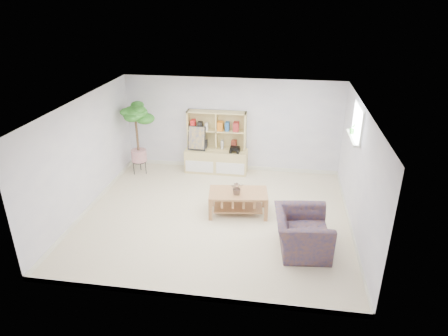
# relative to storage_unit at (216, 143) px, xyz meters

# --- Properties ---
(floor) EXTENTS (5.50, 5.00, 0.01)m
(floor) POSITION_rel_storage_unit_xyz_m (0.36, -2.24, -0.80)
(floor) COLOR beige
(floor) RESTS_ON ground
(ceiling) EXTENTS (5.50, 5.00, 0.01)m
(ceiling) POSITION_rel_storage_unit_xyz_m (0.36, -2.24, 1.60)
(ceiling) COLOR silver
(ceiling) RESTS_ON walls
(walls) EXTENTS (5.51, 5.01, 2.40)m
(walls) POSITION_rel_storage_unit_xyz_m (0.36, -2.24, 0.40)
(walls) COLOR white
(walls) RESTS_ON floor
(baseboard) EXTENTS (5.50, 5.00, 0.10)m
(baseboard) POSITION_rel_storage_unit_xyz_m (0.36, -2.24, -0.75)
(baseboard) COLOR white
(baseboard) RESTS_ON floor
(window) EXTENTS (0.10, 0.98, 0.68)m
(window) POSITION_rel_storage_unit_xyz_m (3.09, -1.64, 1.20)
(window) COLOR silver
(window) RESTS_ON walls
(window_sill) EXTENTS (0.14, 1.00, 0.04)m
(window_sill) POSITION_rel_storage_unit_xyz_m (3.03, -1.64, 0.88)
(window_sill) COLOR white
(window_sill) RESTS_ON walls
(storage_unit) EXTENTS (1.59, 0.54, 1.59)m
(storage_unit) POSITION_rel_storage_unit_xyz_m (0.00, 0.00, 0.00)
(storage_unit) COLOR #D7BE6F
(storage_unit) RESTS_ON floor
(poster) EXTENTS (0.46, 0.13, 0.63)m
(poster) POSITION_rel_storage_unit_xyz_m (-0.49, -0.07, 0.12)
(poster) COLOR yellow
(poster) RESTS_ON storage_unit
(toy_truck) EXTENTS (0.35, 0.25, 0.18)m
(toy_truck) POSITION_rel_storage_unit_xyz_m (0.49, -0.10, -0.11)
(toy_truck) COLOR black
(toy_truck) RESTS_ON storage_unit
(coffee_table) EXTENTS (1.28, 0.80, 0.50)m
(coffee_table) POSITION_rel_storage_unit_xyz_m (0.81, -2.04, -0.55)
(coffee_table) COLOR olive
(coffee_table) RESTS_ON floor
(table_plant) EXTENTS (0.29, 0.26, 0.30)m
(table_plant) POSITION_rel_storage_unit_xyz_m (0.80, -2.13, -0.15)
(table_plant) COLOR #2A752B
(table_plant) RESTS_ON coffee_table
(floor_tree) EXTENTS (0.83, 0.83, 1.85)m
(floor_tree) POSITION_rel_storage_unit_xyz_m (-1.94, -0.39, 0.13)
(floor_tree) COLOR #27701C
(floor_tree) RESTS_ON floor
(armchair) EXTENTS (1.07, 1.20, 0.82)m
(armchair) POSITION_rel_storage_unit_xyz_m (2.10, -3.16, -0.39)
(armchair) COLOR navy
(armchair) RESTS_ON floor
(sill_plant) EXTENTS (0.15, 0.14, 0.22)m
(sill_plant) POSITION_rel_storage_unit_xyz_m (3.03, -1.45, 1.02)
(sill_plant) COLOR #27701C
(sill_plant) RESTS_ON window_sill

